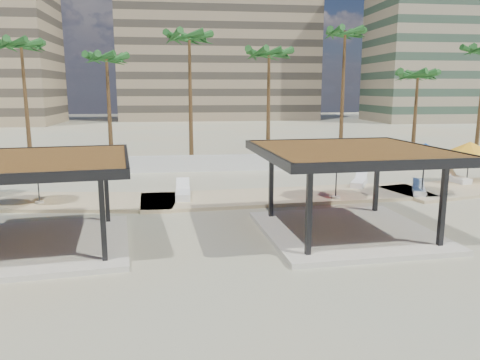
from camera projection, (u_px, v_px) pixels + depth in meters
The scene contains 21 objects.
ground at pixel (279, 238), 18.80m from camera, with size 200.00×200.00×0.00m, color tan.
promenade at pixel (285, 194), 26.50m from camera, with size 44.45×7.97×0.24m.
boundary_wall at pixel (234, 163), 34.26m from camera, with size 56.00×0.30×1.20m, color silver.
building_mid at pixel (218, 46), 92.52m from camera, with size 38.00×16.00×30.40m.
building_east at pixel (462, 26), 85.75m from camera, with size 32.00×15.00×36.40m.
pavilion_central at pixel (348, 183), 18.99m from camera, with size 7.54×7.54×3.60m.
pavilion_west at pixel (35, 195), 17.26m from camera, with size 7.59×7.59×3.46m.
umbrella_b at pixel (36, 165), 23.51m from camera, with size 3.34×3.34×2.28m.
umbrella_c at pixel (337, 158), 24.53m from camera, with size 3.08×3.08×2.56m.
umbrella_d at pixel (425, 151), 25.18m from camera, with size 3.72×3.72×2.87m.
umbrella_e at pixel (470, 147), 29.06m from camera, with size 3.71×3.71×2.53m.
lounger_a at pixel (183, 193), 25.13m from camera, with size 0.79×2.33×0.88m.
lounger_b at pixel (359, 182), 28.22m from camera, with size 1.70×2.22×0.82m.
lounger_c at pixel (456, 179), 29.40m from camera, with size 0.89×2.13×0.78m.
lounger_d at pixel (419, 190), 26.06m from camera, with size 1.35×2.00×0.73m.
palm_b at pixel (21, 50), 33.49m from camera, with size 3.00×3.00×9.84m.
palm_c at pixel (107, 62), 33.81m from camera, with size 3.00×3.00×8.95m.
palm_d at pixel (189, 43), 35.05m from camera, with size 3.00×3.00×10.56m.
palm_e at pixel (269, 58), 35.52m from camera, with size 3.00×3.00×9.39m.
palm_f at pixel (345, 39), 36.18m from camera, with size 3.00×3.00×11.00m.
palm_g at pixel (418, 78), 37.10m from camera, with size 3.00×3.00×7.83m.
Camera 1 is at (-3.84, -17.66, 5.90)m, focal length 35.00 mm.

